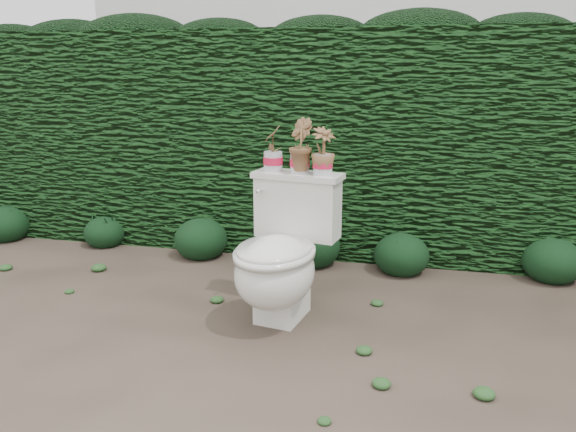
% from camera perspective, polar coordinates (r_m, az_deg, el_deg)
% --- Properties ---
extents(ground, '(60.00, 60.00, 0.00)m').
position_cam_1_polar(ground, '(3.09, -2.86, -10.91)').
color(ground, brown).
rests_on(ground, ground).
extents(hedge, '(8.00, 1.00, 1.60)m').
position_cam_1_polar(hedge, '(4.37, 2.82, 7.73)').
color(hedge, '#1A4918').
rests_on(hedge, ground).
extents(house_wall, '(8.00, 3.50, 4.00)m').
position_cam_1_polar(house_wall, '(8.70, 12.63, 18.87)').
color(house_wall, silver).
rests_on(house_wall, ground).
extents(toilet, '(0.56, 0.74, 0.78)m').
position_cam_1_polar(toilet, '(3.02, -0.73, -4.23)').
color(toilet, silver).
rests_on(toilet, ground).
extents(potted_plant_left, '(0.10, 0.14, 0.24)m').
position_cam_1_polar(potted_plant_left, '(3.16, -1.54, 6.79)').
color(potted_plant_left, '#2B6920').
rests_on(potted_plant_left, toilet).
extents(potted_plant_center, '(0.18, 0.20, 0.29)m').
position_cam_1_polar(potted_plant_center, '(3.10, 1.21, 7.02)').
color(potted_plant_center, '#2B6920').
rests_on(potted_plant_center, toilet).
extents(potted_plant_right, '(0.19, 0.19, 0.24)m').
position_cam_1_polar(potted_plant_right, '(3.05, 3.56, 6.46)').
color(potted_plant_right, '#2B6920').
rests_on(potted_plant_right, toilet).
extents(liriope_clump_0, '(0.37, 0.37, 0.30)m').
position_cam_1_polar(liriope_clump_0, '(5.04, -26.86, -0.48)').
color(liriope_clump_0, black).
rests_on(liriope_clump_0, ground).
extents(liriope_clump_1, '(0.32, 0.32, 0.25)m').
position_cam_1_polar(liriope_clump_1, '(4.59, -18.14, -1.26)').
color(liriope_clump_1, black).
rests_on(liriope_clump_1, ground).
extents(liriope_clump_2, '(0.39, 0.39, 0.31)m').
position_cam_1_polar(liriope_clump_2, '(4.14, -8.85, -1.97)').
color(liriope_clump_2, black).
rests_on(liriope_clump_2, ground).
extents(liriope_clump_3, '(0.40, 0.40, 0.32)m').
position_cam_1_polar(liriope_clump_3, '(3.93, 2.46, -2.66)').
color(liriope_clump_3, black).
rests_on(liriope_clump_3, ground).
extents(liriope_clump_4, '(0.37, 0.37, 0.29)m').
position_cam_1_polar(liriope_clump_4, '(3.85, 11.48, -3.51)').
color(liriope_clump_4, black).
rests_on(liriope_clump_4, ground).
extents(liriope_clump_5, '(0.38, 0.38, 0.30)m').
position_cam_1_polar(liriope_clump_5, '(4.03, 25.32, -3.78)').
color(liriope_clump_5, black).
rests_on(liriope_clump_5, ground).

